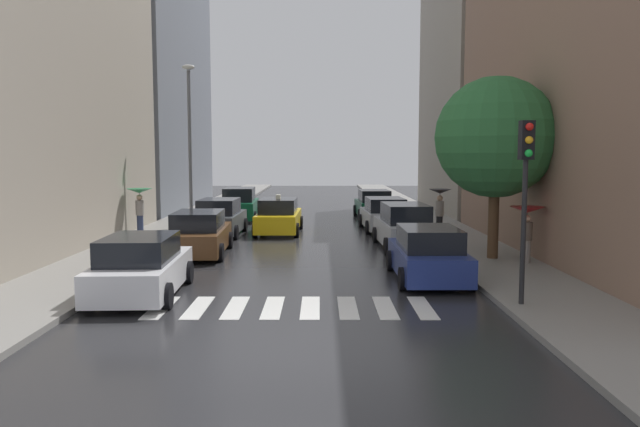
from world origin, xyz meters
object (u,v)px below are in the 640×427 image
(parked_car_left_nearest, at_px, (144,267))
(parked_car_right_third, at_px, (387,215))
(traffic_light_right_corner, at_px, (529,171))
(lamp_post_left, at_px, (193,136))
(parked_car_left_third, at_px, (223,218))
(pedestrian_by_kerb, at_px, (443,202))
(parked_car_left_fourth, at_px, (242,205))
(street_tree_right, at_px, (499,138))
(parked_car_right_nearest, at_px, (431,255))
(pedestrian_near_tree, at_px, (530,220))
(parked_car_right_fourth, at_px, (377,205))
(pedestrian_foreground, at_px, (142,200))
(taxi_midroad, at_px, (281,217))
(parked_car_left_second, at_px, (202,234))
(parked_car_right_second, at_px, (407,228))

(parked_car_left_nearest, distance_m, parked_car_right_third, 15.76)
(traffic_light_right_corner, bearing_deg, lamp_post_left, 125.94)
(parked_car_left_third, xyz_separation_m, pedestrian_by_kerb, (9.77, -0.98, 0.81))
(parked_car_left_fourth, relative_size, street_tree_right, 0.75)
(parked_car_right_nearest, bearing_deg, street_tree_right, -42.93)
(parked_car_left_nearest, bearing_deg, pedestrian_near_tree, -72.98)
(parked_car_right_fourth, xyz_separation_m, traffic_light_right_corner, (1.65, -20.89, 2.52))
(parked_car_left_fourth, relative_size, traffic_light_right_corner, 1.07)
(parked_car_left_third, bearing_deg, pedestrian_foreground, 101.10)
(taxi_midroad, distance_m, pedestrian_foreground, 6.30)
(pedestrian_near_tree, relative_size, street_tree_right, 0.30)
(pedestrian_near_tree, bearing_deg, parked_car_right_third, 174.31)
(parked_car_right_third, bearing_deg, parked_car_left_nearest, 148.10)
(parked_car_left_second, bearing_deg, street_tree_right, -100.80)
(taxi_midroad, distance_m, lamp_post_left, 5.83)
(parked_car_left_second, distance_m, lamp_post_left, 8.38)
(parked_car_right_nearest, distance_m, parked_car_right_third, 11.70)
(parked_car_right_third, bearing_deg, parked_car_left_fourth, 56.71)
(parked_car_left_second, relative_size, pedestrian_by_kerb, 2.31)
(parked_car_right_second, height_order, parked_car_right_fourth, parked_car_right_second)
(parked_car_left_second, height_order, traffic_light_right_corner, traffic_light_right_corner)
(parked_car_left_nearest, xyz_separation_m, street_tree_right, (10.53, 4.96, 3.48))
(pedestrian_foreground, bearing_deg, parked_car_left_fourth, -115.74)
(parked_car_left_nearest, height_order, pedestrian_by_kerb, pedestrian_by_kerb)
(parked_car_right_nearest, bearing_deg, pedestrian_by_kerb, -13.29)
(parked_car_left_nearest, xyz_separation_m, parked_car_right_third, (7.77, 13.71, 0.00))
(parked_car_left_fourth, relative_size, parked_car_right_third, 1.02)
(parked_car_right_nearest, distance_m, parked_car_right_second, 6.05)
(parked_car_right_fourth, bearing_deg, parked_car_right_nearest, 177.88)
(street_tree_right, distance_m, lamp_post_left, 14.96)
(parked_car_right_third, relative_size, pedestrian_near_tree, 2.45)
(lamp_post_left, bearing_deg, taxi_midroad, -13.11)
(parked_car_right_third, xyz_separation_m, pedestrian_foreground, (-11.11, -2.47, 0.92))
(parked_car_left_fourth, bearing_deg, parked_car_left_nearest, 177.53)
(parked_car_left_third, xyz_separation_m, parked_car_right_nearest, (7.71, -9.83, -0.04))
(taxi_midroad, xyz_separation_m, pedestrian_foreground, (-6.06, -1.48, 0.90))
(parked_car_left_third, height_order, taxi_midroad, taxi_midroad)
(parked_car_left_third, relative_size, taxi_midroad, 0.93)
(pedestrian_foreground, height_order, lamp_post_left, lamp_post_left)
(parked_car_right_nearest, distance_m, pedestrian_foreground, 14.51)
(pedestrian_by_kerb, relative_size, lamp_post_left, 0.26)
(parked_car_right_third, relative_size, taxi_midroad, 0.97)
(parked_car_left_second, distance_m, parked_car_left_fourth, 11.79)
(pedestrian_near_tree, bearing_deg, pedestrian_foreground, -142.16)
(parked_car_left_nearest, bearing_deg, parked_car_right_fourth, -24.18)
(street_tree_right, bearing_deg, lamp_post_left, 144.12)
(street_tree_right, bearing_deg, pedestrian_near_tree, -49.25)
(lamp_post_left, bearing_deg, street_tree_right, -35.88)
(parked_car_right_second, relative_size, pedestrian_by_kerb, 2.41)
(parked_car_left_nearest, distance_m, parked_car_left_third, 11.84)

